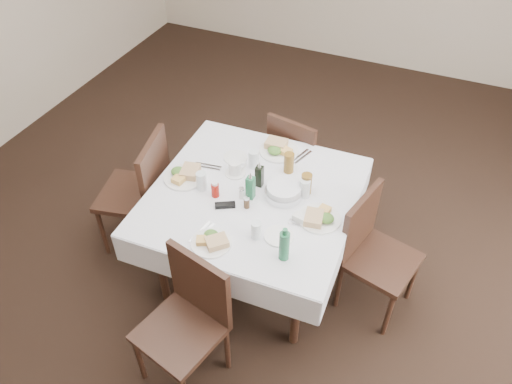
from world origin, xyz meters
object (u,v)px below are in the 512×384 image
water_w (202,181)px  chair_east (371,247)px  chair_north (296,155)px  water_n (254,159)px  chair_south (189,314)px  ketchup_bottle (215,190)px  oil_cruet_green (250,187)px  chair_west (143,187)px  green_bottle (284,245)px  dining_table (253,202)px  bread_basket (284,191)px  water_e (305,188)px  coffee_mug (235,168)px  water_s (256,230)px  oil_cruet_dark (259,175)px

water_w → chair_east: bearing=8.0°
chair_north → water_n: (-0.13, -0.55, 0.32)m
chair_south → ketchup_bottle: 0.82m
oil_cruet_green → chair_west: bearing=-178.7°
oil_cruet_green → green_bottle: size_ratio=0.90×
chair_north → dining_table: bearing=-91.6°
dining_table → bread_basket: bearing=17.9°
dining_table → chair_south: chair_south is taller
chair_west → bread_basket: chair_west is taller
oil_cruet_green → water_n: bearing=110.1°
bread_basket → water_e: bearing=23.4°
dining_table → water_n: (-0.11, 0.26, 0.15)m
oil_cruet_green → ketchup_bottle: (-0.22, -0.08, -0.04)m
bread_basket → coffee_mug: bearing=168.8°
chair_north → oil_cruet_green: 0.92m
water_s → coffee_mug: 0.61m
chair_east → coffee_mug: chair_east is taller
dining_table → bread_basket: bread_basket is taller
chair_east → water_w: chair_east is taller
chair_east → green_bottle: (-0.43, -0.51, 0.34)m
water_n → green_bottle: green_bottle is taller
dining_table → ketchup_bottle: size_ratio=12.12×
water_n → bread_basket: water_n is taller
water_e → oil_cruet_green: bearing=-154.1°
water_n → water_e: bearing=-18.9°
chair_north → water_s: size_ratio=7.51×
ketchup_bottle → water_s: bearing=-30.4°
coffee_mug → water_w: bearing=-121.9°
oil_cruet_green → chair_east: bearing=7.9°
water_s → ketchup_bottle: (-0.39, 0.23, -0.01)m
oil_cruet_green → water_s: bearing=-60.6°
water_w → oil_cruet_dark: size_ratio=0.65×
water_n → chair_south: bearing=-85.7°
chair_west → bread_basket: bearing=6.5°
water_e → green_bottle: size_ratio=0.56×
dining_table → chair_south: 0.87m
chair_east → coffee_mug: 1.05m
water_n → green_bottle: (0.49, -0.69, 0.04)m
green_bottle → coffee_mug: bearing=135.3°
green_bottle → water_w: bearing=154.3°
green_bottle → water_s: bearing=157.8°
chair_south → water_s: bearing=68.8°
chair_east → water_n: bearing=168.6°
water_e → ketchup_bottle: size_ratio=1.15×
chair_south → green_bottle: (0.41, 0.43, 0.34)m
oil_cruet_dark → ketchup_bottle: 0.31m
water_e → water_w: bearing=-162.7°
dining_table → oil_cruet_green: (-0.00, -0.04, 0.17)m
chair_west → green_bottle: size_ratio=4.18×
chair_west → water_s: size_ratio=8.34×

